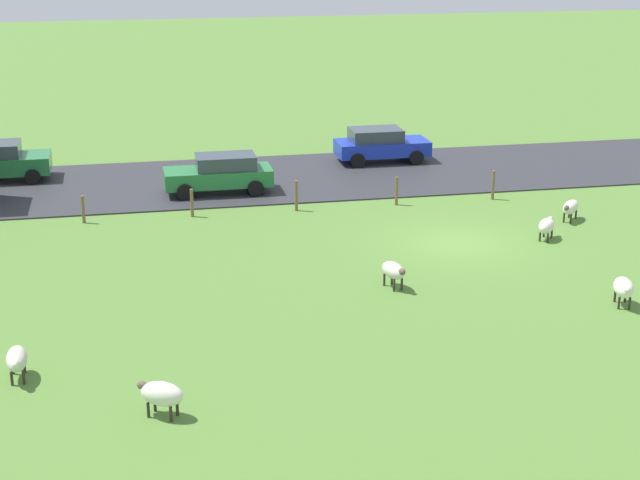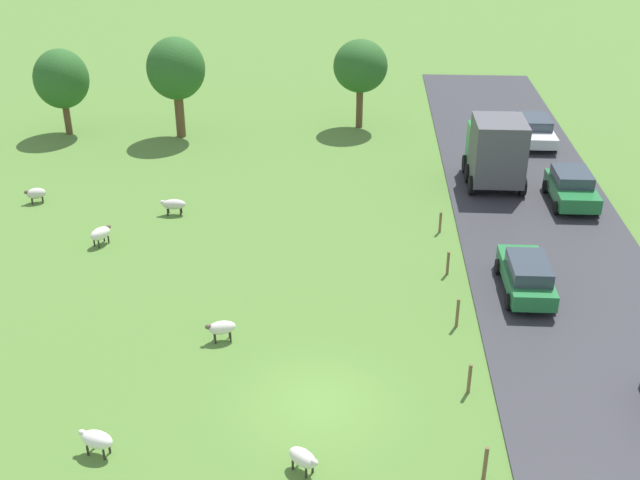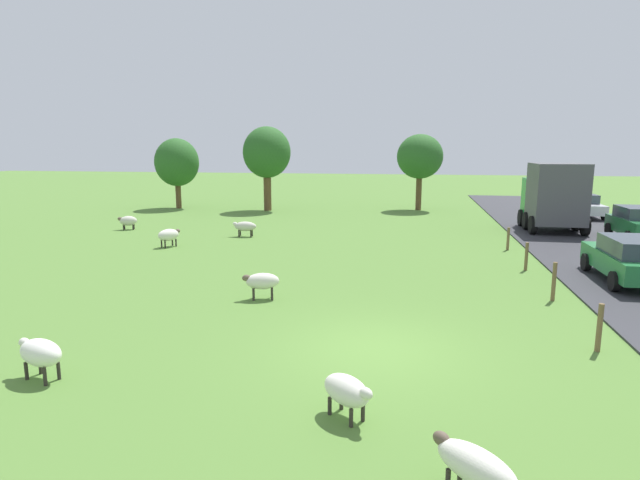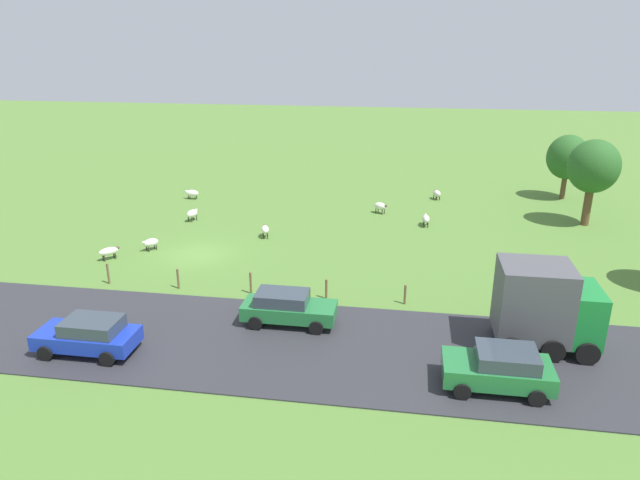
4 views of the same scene
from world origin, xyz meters
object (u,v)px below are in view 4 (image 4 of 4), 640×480
object	(u,v)px
sheep_2	(192,193)
truck_0	(544,305)
car_2	(287,307)
sheep_6	(109,251)
car_3	(499,368)
sheep_4	(151,243)
sheep_0	(265,230)
sheep_7	(426,219)
car_1	(89,335)
tree_2	(568,157)
sheep_1	(380,206)
sheep_5	(437,194)
sheep_3	(192,214)
tree_0	(594,167)

from	to	relation	value
sheep_2	truck_0	xyz separation A→B (m)	(20.26, 23.44, 1.47)
car_2	sheep_6	bearing A→B (deg)	-117.14
truck_0	car_3	world-z (taller)	truck_0
sheep_2	sheep_4	bearing A→B (deg)	8.78
sheep_0	car_3	size ratio (longest dim) A/B	0.29
sheep_6	sheep_7	bearing A→B (deg)	116.72
car_3	sheep_6	bearing A→B (deg)	-115.44
sheep_7	truck_0	world-z (taller)	truck_0
car_1	car_2	size ratio (longest dim) A/B	0.97
truck_0	car_2	world-z (taller)	truck_0
tree_2	car_1	world-z (taller)	tree_2
sheep_1	car_1	size ratio (longest dim) A/B	0.28
sheep_5	car_3	distance (m)	26.84
car_3	sheep_3	bearing A→B (deg)	-133.57
sheep_0	car_1	bearing A→B (deg)	-13.38
sheep_1	car_3	world-z (taller)	car_3
tree_2	sheep_5	bearing A→B (deg)	-79.55
sheep_0	car_3	bearing A→B (deg)	40.00
sheep_0	tree_0	size ratio (longest dim) A/B	0.19
sheep_2	car_3	world-z (taller)	car_3
sheep_4	sheep_6	world-z (taller)	sheep_6
sheep_3	truck_0	size ratio (longest dim) A/B	0.28
sheep_3	tree_2	world-z (taller)	tree_2
sheep_2	car_1	world-z (taller)	car_1
sheep_4	car_2	size ratio (longest dim) A/B	0.25
sheep_7	car_1	world-z (taller)	car_1
sheep_3	tree_2	bearing A→B (deg)	110.68
sheep_2	truck_0	bearing A→B (deg)	49.17
sheep_3	car_1	size ratio (longest dim) A/B	0.28
sheep_0	sheep_1	world-z (taller)	sheep_1
sheep_6	sheep_2	bearing A→B (deg)	-179.80
sheep_5	truck_0	bearing A→B (deg)	8.67
truck_0	car_1	world-z (taller)	truck_0
car_3	sheep_4	bearing A→B (deg)	-121.66
sheep_3	sheep_7	distance (m)	16.76
sheep_7	truck_0	bearing A→B (deg)	15.84
sheep_3	sheep_7	world-z (taller)	sheep_3
tree_0	car_2	bearing A→B (deg)	-44.89
sheep_1	sheep_4	distance (m)	17.08
sheep_5	sheep_2	bearing A→B (deg)	-81.42
sheep_4	sheep_3	bearing A→B (deg)	176.58
sheep_0	sheep_7	distance (m)	11.37
sheep_0	sheep_3	distance (m)	6.67
car_2	sheep_5	bearing A→B (deg)	161.75
sheep_0	car_2	bearing A→B (deg)	19.02
sheep_3	car_2	xyz separation A→B (m)	(14.33, 10.12, 0.30)
sheep_0	sheep_4	bearing A→B (deg)	-61.87
sheep_2	sheep_4	xyz separation A→B (m)	(11.82, 1.83, 0.01)
sheep_5	tree_0	world-z (taller)	tree_0
sheep_6	sheep_1	bearing A→B (deg)	127.88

